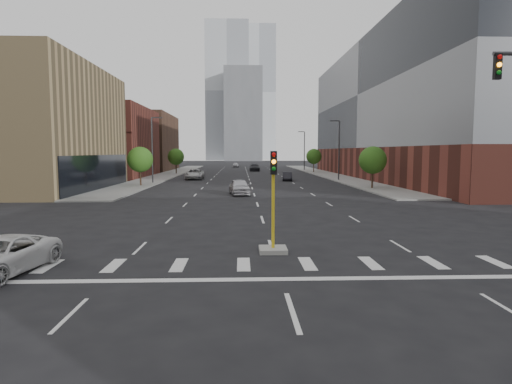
{
  "coord_description": "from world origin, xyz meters",
  "views": [
    {
      "loc": [
        -1.41,
        -9.3,
        4.37
      ],
      "look_at": [
        -0.69,
        10.48,
        2.5
      ],
      "focal_mm": 30.0,
      "sensor_mm": 36.0,
      "label": 1
    }
  ],
  "objects": [
    {
      "name": "car_far_left",
      "position": [
        -8.69,
        58.79,
        0.83
      ],
      "size": [
        2.84,
        6.0,
        1.65
      ],
      "primitive_type": "imported",
      "rotation": [
        0.0,
        0.0,
        0.02
      ],
      "color": "beige",
      "rests_on": "ground"
    },
    {
      "name": "streetlight_right_a",
      "position": [
        13.41,
        55.0,
        5.01
      ],
      "size": [
        1.6,
        0.22,
        9.07
      ],
      "color": "#2D2D30",
      "rests_on": "ground"
    },
    {
      "name": "car_deep_right",
      "position": [
        1.85,
        87.9,
        0.82
      ],
      "size": [
        2.48,
        5.75,
        1.65
      ],
      "primitive_type": "imported",
      "rotation": [
        0.0,
        0.0,
        -0.03
      ],
      "color": "black",
      "rests_on": "ground"
    },
    {
      "name": "building_left_far_a",
      "position": [
        -27.5,
        66.0,
        6.0
      ],
      "size": [
        20.0,
        22.0,
        12.0
      ],
      "primitive_type": "cube",
      "color": "brown",
      "rests_on": "ground"
    },
    {
      "name": "parked_minivan",
      "position": [
        -10.0,
        6.0,
        0.66
      ],
      "size": [
        2.9,
        5.03,
        1.32
      ],
      "primitive_type": "imported",
      "rotation": [
        0.0,
        0.0,
        -0.16
      ],
      "color": "white",
      "rests_on": "ground"
    },
    {
      "name": "tower_left",
      "position": [
        -8.0,
        220.0,
        35.0
      ],
      "size": [
        22.0,
        22.0,
        70.0
      ],
      "primitive_type": "cube",
      "color": "#B2B7BC",
      "rests_on": "ground"
    },
    {
      "name": "tree_left_far",
      "position": [
        -14.0,
        75.0,
        3.39
      ],
      "size": [
        3.2,
        3.2,
        4.85
      ],
      "color": "#382619",
      "rests_on": "ground"
    },
    {
      "name": "tower_mid",
      "position": [
        0.0,
        200.0,
        22.0
      ],
      "size": [
        18.0,
        18.0,
        44.0
      ],
      "primitive_type": "cube",
      "color": "slate",
      "rests_on": "ground"
    },
    {
      "name": "tower_right",
      "position": [
        10.0,
        260.0,
        40.0
      ],
      "size": [
        20.0,
        20.0,
        80.0
      ],
      "primitive_type": "cube",
      "color": "#B2B7BC",
      "rests_on": "ground"
    },
    {
      "name": "streetlight_right_b",
      "position": [
        13.41,
        90.0,
        5.01
      ],
      "size": [
        1.6,
        0.22,
        9.07
      ],
      "color": "#2D2D30",
      "rests_on": "ground"
    },
    {
      "name": "car_distant",
      "position": [
        -2.71,
        109.89,
        0.68
      ],
      "size": [
        1.87,
        4.07,
        1.35
      ],
      "primitive_type": "imported",
      "rotation": [
        0.0,
        0.0,
        -0.07
      ],
      "color": "silver",
      "rests_on": "ground"
    },
    {
      "name": "building_left_mid",
      "position": [
        -27.5,
        40.0,
        7.0
      ],
      "size": [
        20.0,
        24.0,
        14.0
      ],
      "primitive_type": "cube",
      "color": "#9A8157",
      "rests_on": "ground"
    },
    {
      "name": "tree_right_near",
      "position": [
        14.0,
        40.0,
        3.39
      ],
      "size": [
        3.2,
        3.2,
        4.85
      ],
      "color": "#382619",
      "rests_on": "ground"
    },
    {
      "name": "building_left_far_b",
      "position": [
        -27.5,
        92.0,
        6.5
      ],
      "size": [
        20.0,
        24.0,
        13.0
      ],
      "primitive_type": "cube",
      "color": "brown",
      "rests_on": "ground"
    },
    {
      "name": "sidewalk_right_far",
      "position": [
        15.0,
        74.0,
        0.07
      ],
      "size": [
        5.0,
        92.0,
        0.15
      ],
      "primitive_type": "cube",
      "color": "gray",
      "rests_on": "ground"
    },
    {
      "name": "streetlight_left",
      "position": [
        -13.41,
        50.0,
        5.01
      ],
      "size": [
        1.6,
        0.22,
        9.07
      ],
      "color": "#2D2D30",
      "rests_on": "ground"
    },
    {
      "name": "tree_right_far",
      "position": [
        14.0,
        80.0,
        3.39
      ],
      "size": [
        3.2,
        3.2,
        4.85
      ],
      "color": "#382619",
      "rests_on": "ground"
    },
    {
      "name": "sidewalk_left_far",
      "position": [
        -15.0,
        74.0,
        0.07
      ],
      "size": [
        5.0,
        92.0,
        0.15
      ],
      "primitive_type": "cube",
      "color": "gray",
      "rests_on": "ground"
    },
    {
      "name": "median_traffic_signal",
      "position": [
        0.0,
        8.97,
        0.97
      ],
      "size": [
        1.2,
        1.2,
        4.4
      ],
      "color": "#999993",
      "rests_on": "ground"
    },
    {
      "name": "ground",
      "position": [
        0.0,
        0.0,
        0.0
      ],
      "size": [
        400.0,
        400.0,
        0.0
      ],
      "primitive_type": "plane",
      "color": "black",
      "rests_on": "ground"
    },
    {
      "name": "tree_left_near",
      "position": [
        -14.0,
        45.0,
        3.39
      ],
      "size": [
        3.2,
        3.2,
        4.85
      ],
      "color": "#382619",
      "rests_on": "ground"
    },
    {
      "name": "car_mid_right",
      "position": [
        5.69,
        55.16,
        0.67
      ],
      "size": [
        1.76,
        4.15,
        1.33
      ],
      "primitive_type": "imported",
      "rotation": [
        0.0,
        0.0,
        -0.09
      ],
      "color": "#222127",
      "rests_on": "ground"
    },
    {
      "name": "car_near_left",
      "position": [
        -1.5,
        34.11,
        0.8
      ],
      "size": [
        2.42,
        4.9,
        1.61
      ],
      "primitive_type": "imported",
      "rotation": [
        0.0,
        0.0,
        0.11
      ],
      "color": "#B2B1B6",
      "rests_on": "ground"
    },
    {
      "name": "building_right_main",
      "position": [
        29.5,
        60.0,
        11.0
      ],
      "size": [
        24.0,
        70.0,
        22.0
      ],
      "color": "brown",
      "rests_on": "ground"
    }
  ]
}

